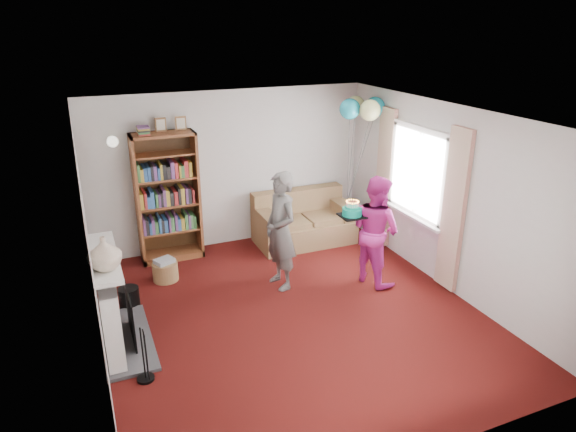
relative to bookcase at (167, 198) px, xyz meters
name	(u,v)px	position (x,y,z in m)	size (l,w,h in m)	color
ground	(292,314)	(1.07, -2.30, -0.96)	(5.00, 5.00, 0.00)	black
wall_back	(231,169)	(1.07, 0.21, 0.29)	(4.50, 0.02, 2.50)	silver
wall_left	(89,254)	(-1.19, -2.30, 0.29)	(0.02, 5.00, 2.50)	silver
wall_right	(447,198)	(3.33, -2.30, 0.29)	(0.02, 5.00, 2.50)	silver
ceiling	(293,116)	(1.07, -2.30, 1.54)	(4.50, 5.00, 0.01)	white
fireplace	(114,305)	(-1.02, -2.11, -0.45)	(0.55, 1.80, 1.12)	#3F3F42
window_bay	(416,189)	(3.28, -1.70, 0.24)	(0.14, 2.02, 2.20)	white
wall_sconce	(113,142)	(-0.68, 0.06, 0.92)	(0.16, 0.23, 0.16)	gold
bookcase	(167,198)	(0.00, 0.00, 0.00)	(0.93, 0.42, 2.18)	#472B14
sofa	(303,223)	(2.15, -0.24, -0.64)	(1.59, 0.84, 0.84)	olive
wicker_basket	(165,271)	(-0.24, -0.76, -0.82)	(0.36, 0.36, 0.33)	olive
person_striped	(281,231)	(1.23, -1.54, -0.14)	(0.60, 0.39, 1.64)	black
person_magenta	(375,230)	(2.49, -1.91, -0.19)	(0.75, 0.59, 1.55)	#BF2689
birthday_cake	(352,212)	(2.12, -1.88, 0.12)	(0.32, 0.32, 0.22)	black
balloons	(362,108)	(2.97, -0.60, 1.26)	(0.76, 0.76, 1.73)	#3F3F3F
mantel_vase	(104,253)	(-1.05, -2.45, 0.34)	(0.34, 0.34, 0.35)	beige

